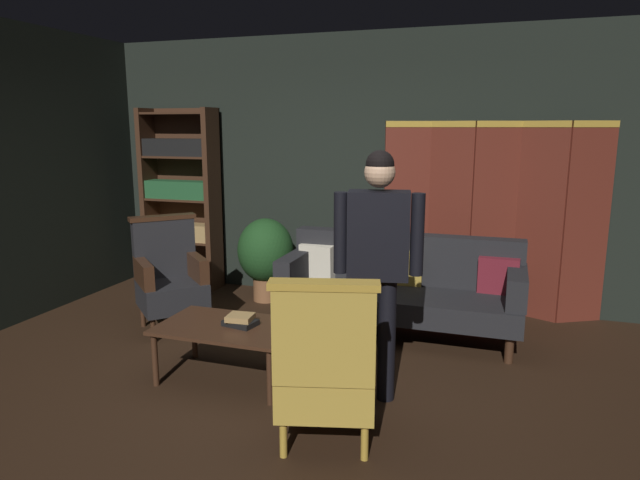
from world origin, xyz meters
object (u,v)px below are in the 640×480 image
at_px(armchair_gilt_accent, 325,365).
at_px(book_tan_leather, 240,318).
at_px(armchair_wing_left, 170,277).
at_px(folding_screen, 493,217).
at_px(bookshelf, 181,195).
at_px(coffee_table, 228,331).
at_px(book_black_cloth, 240,323).
at_px(velvet_couch, 401,284).
at_px(potted_plant, 266,253).
at_px(standing_figure, 378,254).

distance_m(armchair_gilt_accent, book_tan_leather, 1.06).
bearing_deg(armchair_wing_left, folding_screen, 26.24).
xyz_separation_m(folding_screen, bookshelf, (-3.44, -0.07, 0.08)).
relative_size(folding_screen, coffee_table, 2.11).
xyz_separation_m(bookshelf, book_black_cloth, (1.77, -2.08, -0.63)).
distance_m(bookshelf, coffee_table, 2.78).
distance_m(bookshelf, book_black_cloth, 2.80).
distance_m(velvet_couch, book_tan_leather, 1.64).
bearing_deg(book_black_cloth, potted_plant, 108.50).
relative_size(folding_screen, book_black_cloth, 9.16).
relative_size(folding_screen, book_tan_leather, 11.58).
height_order(coffee_table, potted_plant, potted_plant).
distance_m(bookshelf, armchair_wing_left, 1.57).
bearing_deg(bookshelf, book_tan_leather, -49.70).
distance_m(potted_plant, book_black_cloth, 1.96).
bearing_deg(folding_screen, velvet_couch, -132.51).
bearing_deg(armchair_wing_left, bookshelf, 116.87).
bearing_deg(potted_plant, bookshelf, 168.68).
bearing_deg(coffee_table, book_tan_leather, 14.57).
distance_m(standing_figure, book_tan_leather, 1.15).
height_order(folding_screen, armchair_gilt_accent, folding_screen).
relative_size(velvet_couch, coffee_table, 2.12).
height_order(armchair_gilt_accent, standing_figure, standing_figure).
bearing_deg(book_black_cloth, folding_screen, 52.13).
xyz_separation_m(bookshelf, armchair_gilt_accent, (2.62, -2.70, -0.58)).
relative_size(folding_screen, armchair_gilt_accent, 2.03).
bearing_deg(bookshelf, book_black_cloth, -49.70).
relative_size(bookshelf, book_tan_leather, 11.23).
height_order(armchair_wing_left, potted_plant, armchair_wing_left).
height_order(folding_screen, coffee_table, folding_screen).
bearing_deg(potted_plant, standing_figure, -48.31).
xyz_separation_m(velvet_couch, standing_figure, (0.08, -1.32, 0.57)).
bearing_deg(velvet_couch, potted_plant, 161.80).
xyz_separation_m(armchair_wing_left, book_black_cloth, (1.11, -0.78, -0.05)).
relative_size(book_black_cloth, book_tan_leather, 1.26).
bearing_deg(standing_figure, armchair_gilt_accent, -103.48).
xyz_separation_m(velvet_couch, potted_plant, (-1.55, 0.51, 0.06)).
relative_size(bookshelf, armchair_gilt_accent, 1.97).
xyz_separation_m(coffee_table, potted_plant, (-0.53, 1.88, 0.14)).
distance_m(coffee_table, standing_figure, 1.28).
xyz_separation_m(standing_figure, book_black_cloth, (-1.01, -0.02, -0.59)).
bearing_deg(potted_plant, armchair_gilt_accent, -59.19).
relative_size(armchair_wing_left, book_tan_leather, 5.70).
bearing_deg(coffee_table, folding_screen, 50.93).
height_order(bookshelf, book_tan_leather, bookshelf).
distance_m(folding_screen, standing_figure, 2.23).
distance_m(folding_screen, potted_plant, 2.36).
bearing_deg(book_tan_leather, folding_screen, 52.13).
bearing_deg(standing_figure, bookshelf, 143.43).
distance_m(velvet_couch, armchair_gilt_accent, 1.97).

